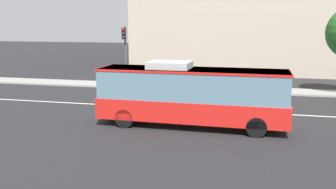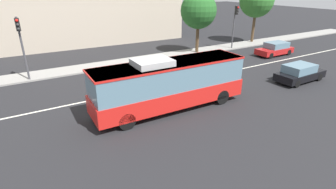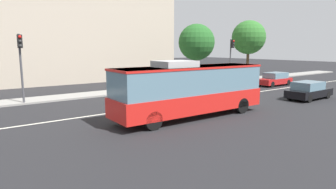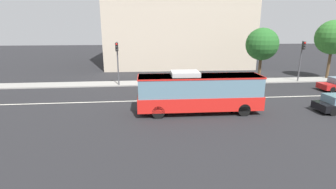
{
  "view_description": "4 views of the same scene",
  "coord_description": "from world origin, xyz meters",
  "px_view_note": "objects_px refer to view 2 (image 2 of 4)",
  "views": [
    {
      "loc": [
        1.94,
        -22.47,
        5.4
      ],
      "look_at": [
        -2.11,
        -5.12,
        1.94
      ],
      "focal_mm": 38.74,
      "sensor_mm": 36.0,
      "label": 1
    },
    {
      "loc": [
        -9.01,
        -16.99,
        7.5
      ],
      "look_at": [
        -2.23,
        -5.52,
        1.83
      ],
      "focal_mm": 27.83,
      "sensor_mm": 36.0,
      "label": 2
    },
    {
      "loc": [
        -12.47,
        -16.99,
        4.2
      ],
      "look_at": [
        -3.45,
        -4.72,
        1.73
      ],
      "focal_mm": 30.94,
      "sensor_mm": 36.0,
      "label": 3
    },
    {
      "loc": [
        -5.61,
        -23.23,
        6.84
      ],
      "look_at": [
        -3.71,
        -4.19,
        1.7
      ],
      "focal_mm": 26.84,
      "sensor_mm": 36.0,
      "label": 4
    }
  ],
  "objects_px": {
    "sedan_black": "(300,73)",
    "traffic_light_near_corner": "(235,20)",
    "traffic_light_mid_block": "(21,39)",
    "sedan_red": "(275,49)",
    "transit_bus": "(170,82)",
    "street_tree_kerbside_centre": "(257,0)",
    "street_tree_kerbside_left": "(199,11)"
  },
  "relations": [
    {
      "from": "street_tree_kerbside_centre",
      "to": "transit_bus",
      "type": "bearing_deg",
      "value": -149.55
    },
    {
      "from": "traffic_light_mid_block",
      "to": "sedan_red",
      "type": "bearing_deg",
      "value": 80.02
    },
    {
      "from": "transit_bus",
      "to": "street_tree_kerbside_centre",
      "type": "bearing_deg",
      "value": 31.46
    },
    {
      "from": "sedan_red",
      "to": "sedan_black",
      "type": "bearing_deg",
      "value": 51.58
    },
    {
      "from": "sedan_black",
      "to": "traffic_light_mid_block",
      "type": "xyz_separation_m",
      "value": [
        -19.33,
        11.38,
        2.84
      ]
    },
    {
      "from": "traffic_light_mid_block",
      "to": "street_tree_kerbside_left",
      "type": "relative_size",
      "value": 0.77
    },
    {
      "from": "traffic_light_mid_block",
      "to": "street_tree_kerbside_left",
      "type": "xyz_separation_m",
      "value": [
        17.73,
        0.69,
        1.21
      ]
    },
    {
      "from": "traffic_light_near_corner",
      "to": "sedan_red",
      "type": "bearing_deg",
      "value": 24.18
    },
    {
      "from": "transit_bus",
      "to": "sedan_red",
      "type": "relative_size",
      "value": 2.23
    },
    {
      "from": "sedan_red",
      "to": "street_tree_kerbside_left",
      "type": "bearing_deg",
      "value": -36.27
    },
    {
      "from": "sedan_red",
      "to": "street_tree_kerbside_centre",
      "type": "relative_size",
      "value": 0.58
    },
    {
      "from": "transit_bus",
      "to": "street_tree_kerbside_left",
      "type": "xyz_separation_m",
      "value": [
        10.31,
        11.02,
        2.97
      ]
    },
    {
      "from": "sedan_red",
      "to": "street_tree_kerbside_left",
      "type": "distance_m",
      "value": 9.69
    },
    {
      "from": "transit_bus",
      "to": "sedan_black",
      "type": "height_order",
      "value": "transit_bus"
    },
    {
      "from": "traffic_light_mid_block",
      "to": "street_tree_kerbside_left",
      "type": "bearing_deg",
      "value": 92.67
    },
    {
      "from": "sedan_black",
      "to": "traffic_light_near_corner",
      "type": "relative_size",
      "value": 0.87
    },
    {
      "from": "street_tree_kerbside_centre",
      "to": "sedan_red",
      "type": "bearing_deg",
      "value": -116.33
    },
    {
      "from": "street_tree_kerbside_centre",
      "to": "street_tree_kerbside_left",
      "type": "bearing_deg",
      "value": -174.31
    },
    {
      "from": "street_tree_kerbside_left",
      "to": "street_tree_kerbside_centre",
      "type": "xyz_separation_m",
      "value": [
        10.17,
        1.01,
        0.76
      ]
    },
    {
      "from": "transit_bus",
      "to": "traffic_light_mid_block",
      "type": "distance_m",
      "value": 12.84
    },
    {
      "from": "sedan_red",
      "to": "street_tree_kerbside_centre",
      "type": "distance_m",
      "value": 8.48
    },
    {
      "from": "traffic_light_near_corner",
      "to": "traffic_light_mid_block",
      "type": "relative_size",
      "value": 1.0
    },
    {
      "from": "sedan_black",
      "to": "street_tree_kerbside_centre",
      "type": "bearing_deg",
      "value": 56.37
    },
    {
      "from": "sedan_black",
      "to": "street_tree_kerbside_centre",
      "type": "height_order",
      "value": "street_tree_kerbside_centre"
    },
    {
      "from": "sedan_red",
      "to": "traffic_light_near_corner",
      "type": "height_order",
      "value": "traffic_light_near_corner"
    },
    {
      "from": "traffic_light_near_corner",
      "to": "street_tree_kerbside_left",
      "type": "height_order",
      "value": "street_tree_kerbside_left"
    },
    {
      "from": "transit_bus",
      "to": "street_tree_kerbside_centre",
      "type": "relative_size",
      "value": 1.29
    },
    {
      "from": "sedan_black",
      "to": "traffic_light_near_corner",
      "type": "bearing_deg",
      "value": 72.85
    },
    {
      "from": "sedan_red",
      "to": "sedan_black",
      "type": "height_order",
      "value": "same"
    },
    {
      "from": "sedan_red",
      "to": "street_tree_kerbside_left",
      "type": "height_order",
      "value": "street_tree_kerbside_left"
    },
    {
      "from": "transit_bus",
      "to": "street_tree_kerbside_left",
      "type": "height_order",
      "value": "street_tree_kerbside_left"
    },
    {
      "from": "traffic_light_near_corner",
      "to": "traffic_light_mid_block",
      "type": "distance_m",
      "value": 22.77
    }
  ]
}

